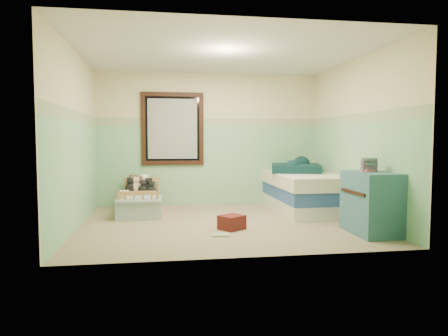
{
  "coord_description": "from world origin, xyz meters",
  "views": [
    {
      "loc": [
        -0.9,
        -5.95,
        1.25
      ],
      "look_at": [
        0.06,
        0.35,
        0.8
      ],
      "focal_mm": 32.66,
      "sensor_mm": 36.0,
      "label": 1
    }
  ],
  "objects": [
    {
      "name": "plush_floor_tan",
      "position": [
        -1.48,
        0.71,
        0.12
      ],
      "size": [
        0.24,
        0.24,
        0.24
      ],
      "primitive_type": "sphere",
      "color": "#D0B48C",
      "rests_on": "floor"
    },
    {
      "name": "twin_mattress",
      "position": [
        1.55,
        0.85,
        0.55
      ],
      "size": [
        1.04,
        2.04,
        0.22
      ],
      "primitive_type": "cube",
      "color": "beige",
      "rests_on": "twin_boxspring"
    },
    {
      "name": "plush_floor_cream",
      "position": [
        -1.55,
        1.15,
        0.13
      ],
      "size": [
        0.26,
        0.26,
        0.26
      ],
      "primitive_type": "sphere",
      "color": "white",
      "rests_on": "floor"
    },
    {
      "name": "wall_right",
      "position": [
        2.1,
        0.0,
        1.25
      ],
      "size": [
        0.04,
        3.6,
        2.5
      ],
      "primitive_type": "cube",
      "color": "beige",
      "rests_on": "floor"
    },
    {
      "name": "wainscot_mint",
      "position": [
        0.0,
        1.79,
        0.75
      ],
      "size": [
        4.2,
        0.01,
        1.5
      ],
      "primitive_type": "cube",
      "color": "#77B585",
      "rests_on": "floor"
    },
    {
      "name": "twin_bed_frame",
      "position": [
        1.55,
        0.85,
        0.11
      ],
      "size": [
        1.0,
        2.0,
        0.22
      ],
      "primitive_type": "cube",
      "color": "silver",
      "rests_on": "floor"
    },
    {
      "name": "wall_back",
      "position": [
        0.0,
        1.8,
        1.25
      ],
      "size": [
        4.2,
        0.04,
        2.5
      ],
      "primitive_type": "cube",
      "color": "beige",
      "rests_on": "floor"
    },
    {
      "name": "extra_plush_0",
      "position": [
        -1.22,
        1.21,
        0.37
      ],
      "size": [
        0.18,
        0.18,
        0.18
      ],
      "primitive_type": "sphere",
      "color": "black",
      "rests_on": "toddler_mattress"
    },
    {
      "name": "window_blinds",
      "position": [
        -0.7,
        1.77,
        1.45
      ],
      "size": [
        0.92,
        0.01,
        1.12
      ],
      "primitive_type": "cube",
      "color": "beige",
      "rests_on": "window_frame"
    },
    {
      "name": "dresser",
      "position": [
        1.83,
        -0.97,
        0.41
      ],
      "size": [
        0.51,
        0.82,
        0.82
      ],
      "primitive_type": "cube",
      "color": "#2A6467",
      "rests_on": "floor"
    },
    {
      "name": "wall_left",
      "position": [
        -2.1,
        0.0,
        1.25
      ],
      "size": [
        0.04,
        3.6,
        2.5
      ],
      "primitive_type": "cube",
      "color": "beige",
      "rests_on": "floor"
    },
    {
      "name": "plush_bed_brown",
      "position": [
        -1.42,
        1.55,
        0.4
      ],
      "size": [
        0.22,
        0.22,
        0.22
      ],
      "primitive_type": "sphere",
      "color": "brown",
      "rests_on": "toddler_mattress"
    },
    {
      "name": "toddler_bed_frame",
      "position": [
        -1.27,
        1.05,
        0.08
      ],
      "size": [
        0.64,
        1.29,
        0.17
      ],
      "primitive_type": "cube",
      "color": "#A26A45",
      "rests_on": "floor"
    },
    {
      "name": "extra_plush_3",
      "position": [
        -1.09,
        1.15,
        0.37
      ],
      "size": [
        0.16,
        0.16,
        0.16
      ],
      "primitive_type": "sphere",
      "color": "black",
      "rests_on": "toddler_mattress"
    },
    {
      "name": "ceiling",
      "position": [
        0.0,
        0.0,
        2.51
      ],
      "size": [
        4.2,
        3.6,
        0.02
      ],
      "primitive_type": "cube",
      "color": "silver",
      "rests_on": "wall_back"
    },
    {
      "name": "patchwork_quilt",
      "position": [
        -1.27,
        0.65,
        0.3
      ],
      "size": [
        0.7,
        0.64,
        0.03
      ],
      "primitive_type": "cube",
      "color": "#608CBD",
      "rests_on": "toddler_mattress"
    },
    {
      "name": "floor",
      "position": [
        0.0,
        0.0,
        -0.01
      ],
      "size": [
        4.2,
        3.6,
        0.02
      ],
      "primitive_type": "cube",
      "color": "#917B58",
      "rests_on": "ground"
    },
    {
      "name": "teal_blanket",
      "position": [
        1.5,
        1.15,
        0.73
      ],
      "size": [
        1.06,
        1.1,
        0.14
      ],
      "primitive_type": "cube",
      "rotation": [
        0.0,
        0.0,
        -0.28
      ],
      "color": "black",
      "rests_on": "twin_mattress"
    },
    {
      "name": "extra_plush_2",
      "position": [
        -1.45,
        1.31,
        0.39
      ],
      "size": [
        0.21,
        0.21,
        0.21
      ],
      "primitive_type": "sphere",
      "color": "black",
      "rests_on": "toddler_mattress"
    },
    {
      "name": "extra_plush_1",
      "position": [
        -1.33,
        1.47,
        0.39
      ],
      "size": [
        0.21,
        0.21,
        0.21
      ],
      "primitive_type": "sphere",
      "color": "brown",
      "rests_on": "toddler_mattress"
    },
    {
      "name": "wall_front",
      "position": [
        0.0,
        -1.8,
        1.25
      ],
      "size": [
        4.2,
        0.04,
        2.5
      ],
      "primitive_type": "cube",
      "color": "beige",
      "rests_on": "floor"
    },
    {
      "name": "twin_boxspring",
      "position": [
        1.55,
        0.85,
        0.33
      ],
      "size": [
        1.0,
        2.0,
        0.22
      ],
      "primitive_type": "cube",
      "color": "navy",
      "rests_on": "twin_bed_frame"
    },
    {
      "name": "toddler_mattress",
      "position": [
        -1.27,
        1.05,
        0.23
      ],
      "size": [
        0.59,
        1.23,
        0.12
      ],
      "primitive_type": "cube",
      "color": "white",
      "rests_on": "toddler_bed_frame"
    },
    {
      "name": "floor_book",
      "position": [
        -0.15,
        -0.79,
        0.01
      ],
      "size": [
        0.24,
        0.19,
        0.02
      ],
      "primitive_type": "cube",
      "rotation": [
        0.0,
        0.0,
        -0.06
      ],
      "color": "#EBE04B",
      "rests_on": "floor"
    },
    {
      "name": "window_frame",
      "position": [
        -0.7,
        1.76,
        1.45
      ],
      "size": [
        1.16,
        0.06,
        1.36
      ],
      "primitive_type": "cube",
      "color": "black",
      "rests_on": "wall_back"
    },
    {
      "name": "border_strip",
      "position": [
        0.0,
        1.79,
        1.57
      ],
      "size": [
        4.2,
        0.01,
        0.15
      ],
      "primitive_type": "cube",
      "color": "#537552",
      "rests_on": "wall_back"
    },
    {
      "name": "red_pillow",
      "position": [
        0.05,
        -0.43,
        0.1
      ],
      "size": [
        0.41,
        0.41,
        0.2
      ],
      "primitive_type": "cube",
      "rotation": [
        0.0,
        0.0,
        0.64
      ],
      "color": "maroon",
      "rests_on": "floor"
    },
    {
      "name": "book_stack",
      "position": [
        1.83,
        -0.88,
        0.91
      ],
      "size": [
        0.21,
        0.18,
        0.18
      ],
      "primitive_type": "cube",
      "rotation": [
        0.0,
        0.0,
        -0.23
      ],
      "color": "brown",
      "rests_on": "dresser"
    },
    {
      "name": "plush_bed_tan",
      "position": [
        -1.37,
        1.33,
        0.39
      ],
      "size": [
        0.21,
        0.21,
        0.21
      ],
      "primitive_type": "sphere",
      "color": "#D0B48C",
      "rests_on": "toddler_mattress"
    },
    {
      "name": "plush_bed_dark",
      "position": [
        -1.14,
        1.33,
        0.38
      ],
      "size": [
        0.19,
        0.19,
        0.19
      ],
      "primitive_type": "sphere",
      "color": "black",
      "rests_on": "toddler_mattress"
    },
    {
      "name": "plush_bed_white",
      "position": [
        -1.22,
        1.55,
        0.4
      ],
      "size": [
        0.23,
        0.23,
        0.23
      ],
      "primitive_type": "sphere",
      "color": "white",
      "rests_on": "toddler_mattress"
    }
  ]
}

